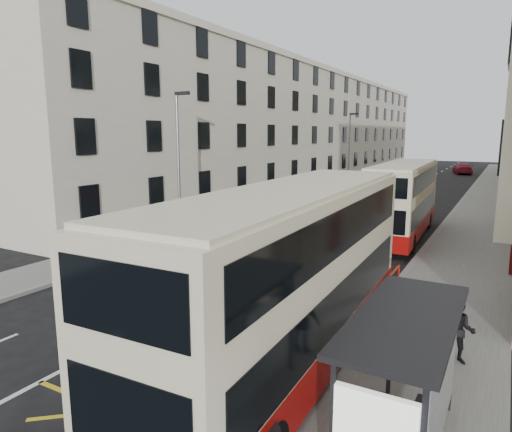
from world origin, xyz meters
The scene contains 19 objects.
ground centered at (0.00, 0.00, 0.00)m, with size 200.00×200.00×0.00m, color black.
pavement_right centered at (8.00, 30.00, 0.07)m, with size 4.00×120.00×0.15m, color #60605C.
pavement_left centered at (-7.50, 30.00, 0.07)m, with size 3.00×120.00×0.15m, color #60605C.
kerb_right centered at (6.00, 30.00, 0.07)m, with size 0.25×120.00×0.15m, color gray.
kerb_left centered at (-6.00, 30.00, 0.07)m, with size 0.25×120.00×0.15m, color gray.
road_markings centered at (0.00, 45.00, 0.01)m, with size 10.00×110.00×0.01m, color silver, non-canonical shape.
terrace_left centered at (-13.43, 45.50, 6.52)m, with size 9.18×79.00×13.25m.
bus_shelter centered at (8.34, -0.39, 2.14)m, with size 1.65×4.25×2.70m.
guard_railing centered at (6.25, 5.75, 0.86)m, with size 0.06×6.56×1.01m.
street_lamp_near centered at (-6.35, 12.00, 4.64)m, with size 0.93×0.18×8.00m.
street_lamp_far centered at (-6.35, 42.00, 4.64)m, with size 0.93×0.18×8.00m.
double_decker_front centered at (5.00, 2.18, 2.38)m, with size 3.03×11.80×4.68m.
double_decker_rear centered at (4.28, 18.93, 2.18)m, with size 2.88×10.84×4.29m.
pedestrian_mid centered at (8.75, 4.20, 1.00)m, with size 0.83×0.64×1.70m, color black.
pedestrian_far centered at (7.65, 2.84, 1.01)m, with size 1.01×0.42×1.73m, color black.
white_van centered at (-5.20, 42.94, 0.74)m, with size 2.45×5.31×1.48m, color white.
car_silver centered at (-4.65, 50.83, 0.74)m, with size 1.75×4.35×1.48m, color #989A9E.
car_dark centered at (-5.20, 66.18, 0.64)m, with size 1.36×3.91×1.29m, color black.
car_red centered at (3.27, 66.40, 0.79)m, with size 2.20×5.42×1.57m, color maroon.
Camera 1 is at (9.56, -7.82, 5.97)m, focal length 32.00 mm.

